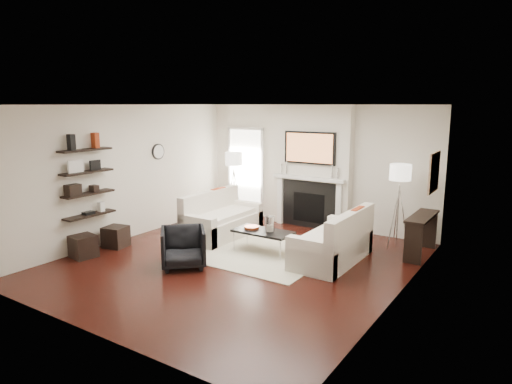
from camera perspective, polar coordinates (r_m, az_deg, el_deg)
The scene contains 71 objects.
room_envelope at distance 7.70m, azimuth -2.45°, elevation 0.75°, with size 6.00×6.00×6.00m.
chimney_breast at distance 10.14m, azimuth 7.08°, elevation 3.15°, with size 1.80×0.25×2.70m, color silver.
fireplace_surround at distance 10.17m, azimuth 6.63°, elevation -1.57°, with size 1.30×0.02×1.04m, color black.
firebox at distance 10.18m, azimuth 6.61°, elevation -1.96°, with size 0.75×0.02×0.65m, color black.
mantel_pilaster_l at distance 10.47m, azimuth 3.04°, elevation -0.98°, with size 0.12×0.08×1.10m, color white.
mantel_pilaster_r at distance 9.84m, azimuth 10.30°, elevation -1.92°, with size 0.12×0.08×1.10m, color white.
mantel_shelf at distance 10.01m, azimuth 6.58°, elevation 1.73°, with size 1.70×0.18×0.07m, color white.
tv_body at distance 9.95m, azimuth 6.73°, elevation 5.50°, with size 1.20×0.06×0.70m, color black.
tv_screen at distance 9.92m, azimuth 6.64°, elevation 5.49°, with size 1.10×0.01×0.62m, color #BF723F.
candlestick_l_tall at distance 10.25m, azimuth 3.88°, elevation 3.04°, with size 0.04×0.04×0.30m, color silver.
candlestick_l_short at distance 10.32m, azimuth 3.25°, elevation 2.93°, with size 0.04×0.04×0.24m, color silver.
candlestick_r_tall at distance 9.76m, azimuth 9.51°, elevation 2.51°, with size 0.04×0.04×0.30m, color silver.
candlestick_r_short at distance 9.72m, azimuth 10.21°, elevation 2.27°, with size 0.04×0.04×0.24m, color silver.
hallway_panel at distance 11.20m, azimuth -1.23°, elevation 2.42°, with size 0.90×0.02×2.10m, color white.
door_trim_l at distance 11.46m, azimuth -3.27°, elevation 2.60°, with size 0.06×0.06×2.16m, color white.
door_trim_r at distance 10.93m, azimuth 0.78°, elevation 2.20°, with size 0.06×0.06×2.16m, color white.
door_trim_top at distance 11.08m, azimuth -1.32°, elevation 7.94°, with size 1.02×0.06×0.06m, color white.
rug at distance 8.50m, azimuth -0.27°, elevation -7.62°, with size 2.60×2.00×0.01m, color beige.
loveseat_left_base at distance 9.52m, azimuth -4.18°, elevation -4.32°, with size 0.85×1.80×0.42m, color white.
loveseat_left_back at distance 9.64m, azimuth -5.79°, elevation -2.21°, with size 0.18×1.80×0.80m, color white.
loveseat_left_arm_n at distance 8.89m, azimuth -7.37°, elevation -4.89°, with size 0.85×0.18×0.60m, color white.
loveseat_left_arm_s at distance 10.13m, azimuth -1.40°, elevation -2.83°, with size 0.85×0.18×0.60m, color white.
loveseat_left_cushion at distance 9.42m, azimuth -3.96°, elevation -2.84°, with size 0.63×1.44×0.10m, color white.
pillow_left_orange at distance 9.83m, azimuth -4.71°, elevation -0.72°, with size 0.10×0.42×0.42m, color #983212.
pillow_left_charcoal at distance 9.37m, azimuth -6.97°, elevation -1.40°, with size 0.10×0.40×0.40m, color black.
loveseat_right_base at distance 8.14m, azimuth 9.43°, elevation -7.11°, with size 0.85×1.80×0.42m, color white.
loveseat_right_back at distance 7.92m, azimuth 11.72°, elevation -5.30°, with size 0.18×1.80×0.80m, color white.
loveseat_right_arm_n at distance 7.41m, azimuth 6.88°, elevation -8.13°, with size 0.85×0.18×0.60m, color white.
loveseat_right_arm_s at distance 8.83m, azimuth 11.60°, elevation -5.14°, with size 0.85×0.18×0.60m, color white.
loveseat_right_cushion at distance 8.08m, azimuth 9.16°, elevation -5.30°, with size 0.63×1.44×0.10m, color white.
pillow_right_orange at distance 8.14m, azimuth 12.56°, elevation -3.41°, with size 0.10×0.42×0.42m, color #983212.
pillow_right_charcoal at distance 7.60m, azimuth 10.94°, elevation -4.44°, with size 0.10×0.40×0.40m, color black.
coffee_table at distance 8.42m, azimuth 0.86°, elevation -4.99°, with size 1.10×0.55×0.04m, color black.
coffee_leg_nw at distance 8.58m, azimuth -2.77°, elevation -6.17°, with size 0.02×0.02×0.38m, color silver.
coffee_leg_ne at distance 8.05m, azimuth 3.04°, elevation -7.31°, with size 0.02×0.02×0.38m, color silver.
coffee_leg_sw at distance 8.92m, azimuth -1.10°, elevation -5.48°, with size 0.02×0.02×0.38m, color silver.
coffee_leg_se at distance 8.42m, azimuth 4.56°, elevation -6.52°, with size 0.02×0.02×0.38m, color silver.
hurricane_glass at distance 8.30m, azimuth 1.74°, elevation -4.08°, with size 0.17×0.17×0.30m, color white.
hurricane_candle at distance 8.32m, azimuth 1.74°, elevation -4.51°, with size 0.09×0.09×0.13m, color white.
copper_bowl at distance 8.54m, azimuth -0.56°, elevation -4.44°, with size 0.28×0.28×0.05m, color #A53D1B.
armchair at distance 7.82m, azimuth -9.09°, elevation -6.62°, with size 0.72×0.67×0.74m, color black.
lamp_left_post at distance 10.87m, azimuth -2.76°, elevation -0.27°, with size 0.02×0.02×1.20m, color silver.
lamp_left_shade at distance 10.74m, azimuth -2.80°, elevation 4.19°, with size 0.40×0.40×0.30m, color white.
lamp_left_leg_a at distance 10.81m, azimuth -2.28°, elevation -0.33°, with size 0.02×0.02×1.25m, color silver.
lamp_left_leg_b at distance 10.98m, azimuth -2.70°, elevation -0.16°, with size 0.02×0.02×1.25m, color silver.
lamp_left_leg_c at distance 10.83m, azimuth -3.29°, elevation -0.32°, with size 0.02×0.02×1.25m, color silver.
lamp_right_post at distance 9.15m, azimuth 17.30°, elevation -2.90°, with size 0.02×0.02×1.20m, color silver.
lamp_right_shade at distance 8.99m, azimuth 17.61°, elevation 2.37°, with size 0.40×0.40×0.30m, color white.
lamp_right_leg_a at distance 9.12m, azimuth 17.97°, elevation -2.98°, with size 0.02×0.02×1.25m, color silver.
lamp_right_leg_b at distance 9.25m, azimuth 17.14°, elevation -2.74°, with size 0.02×0.02×1.25m, color silver.
lamp_right_leg_c at distance 9.08m, azimuth 16.80°, elevation -2.98°, with size 0.02×0.02×1.25m, color silver.
console_top at distance 8.72m, azimuth 20.09°, elevation -2.87°, with size 0.35×1.20×0.04m, color black.
console_leg_n at distance 8.29m, azimuth 19.02°, elevation -6.17°, with size 0.30×0.04×0.71m, color black.
console_leg_s at distance 9.33m, azimuth 20.73°, elevation -4.41°, with size 0.30×0.04×0.71m, color black.
wall_art at distance 8.45m, azimuth 21.37°, elevation 2.30°, with size 0.03×0.70×0.70m, color tan.
shelf_bottom at distance 8.96m, azimuth -20.05°, elevation -2.71°, with size 0.25×1.00×0.04m, color black.
shelf_lower at distance 8.88m, azimuth -20.22°, elevation -0.20°, with size 0.25×1.00×0.04m, color black.
shelf_upper at distance 8.81m, azimuth -20.39°, elevation 2.36°, with size 0.25×1.00×0.04m, color black.
shelf_top at distance 8.77m, azimuth -20.57°, elevation 4.94°, with size 0.25×1.00×0.04m, color black.
decor_magfile_a at distance 8.60m, azimuth -22.09°, elevation 5.79°, with size 0.12×0.10×0.28m, color black.
decor_magfile_b at distance 8.89m, azimuth -19.45°, elevation 6.11°, with size 0.12×0.10×0.28m, color #983212.
decor_frame_a at distance 8.67m, azimuth -21.63°, elevation 2.99°, with size 0.04×0.30×0.22m, color white.
decor_frame_b at distance 8.91m, azimuth -19.46°, elevation 3.20°, with size 0.04×0.22×0.18m, color black.
decor_wine_rack at distance 8.68m, azimuth -21.92°, elevation 0.24°, with size 0.18×0.25×0.20m, color black.
decor_box_small at distance 8.94m, azimuth -19.57°, elevation 0.43°, with size 0.15×0.12×0.12m, color black.
decor_books at distance 8.93m, azimuth -20.21°, elevation -2.47°, with size 0.14×0.20×0.05m, color black.
decor_box_tall at distance 9.09m, azimuth -18.80°, elevation -1.74°, with size 0.10×0.10×0.18m, color white.
clock_rim at distance 10.10m, azimuth -12.15°, elevation 4.95°, with size 0.34×0.34×0.04m, color black.
clock_face at distance 10.08m, azimuth -12.05°, elevation 4.95°, with size 0.29×0.29×0.01m, color white.
ottoman_near at distance 9.22m, azimuth -17.12°, elevation -5.35°, with size 0.40×0.40×0.40m, color black.
ottoman_far at distance 8.80m, azimuth -20.77°, elevation -6.36°, with size 0.40×0.40×0.40m, color black.
Camera 1 is at (4.43, -6.15, 2.71)m, focal length 32.00 mm.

